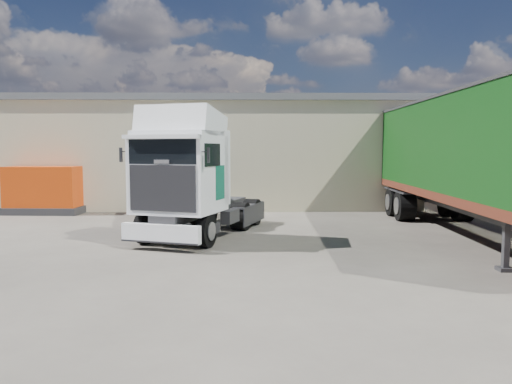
{
  "coord_description": "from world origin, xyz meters",
  "views": [
    {
      "loc": [
        1.1,
        -12.4,
        2.87
      ],
      "look_at": [
        1.27,
        3.0,
        1.52
      ],
      "focal_mm": 35.0,
      "sensor_mm": 36.0,
      "label": 1
    }
  ],
  "objects_px": {
    "box_trailer": "(475,152)",
    "orange_skip": "(46,193)",
    "panel_van": "(164,199)",
    "tractor_unit": "(191,184)"
  },
  "relations": [
    {
      "from": "box_trailer",
      "to": "orange_skip",
      "type": "bearing_deg",
      "value": 160.37
    },
    {
      "from": "box_trailer",
      "to": "panel_van",
      "type": "xyz_separation_m",
      "value": [
        -10.49,
        3.42,
        -1.86
      ]
    },
    {
      "from": "tractor_unit",
      "to": "panel_van",
      "type": "relative_size",
      "value": 1.42
    },
    {
      "from": "panel_van",
      "to": "orange_skip",
      "type": "distance_m",
      "value": 6.47
    },
    {
      "from": "panel_van",
      "to": "orange_skip",
      "type": "xyz_separation_m",
      "value": [
        -5.74,
        2.98,
        0.01
      ]
    },
    {
      "from": "panel_van",
      "to": "orange_skip",
      "type": "bearing_deg",
      "value": 139.63
    },
    {
      "from": "tractor_unit",
      "to": "box_trailer",
      "type": "xyz_separation_m",
      "value": [
        9.01,
        0.17,
        1.02
      ]
    },
    {
      "from": "box_trailer",
      "to": "panel_van",
      "type": "relative_size",
      "value": 3.02
    },
    {
      "from": "box_trailer",
      "to": "orange_skip",
      "type": "distance_m",
      "value": 17.54
    },
    {
      "from": "tractor_unit",
      "to": "orange_skip",
      "type": "relative_size",
      "value": 1.88
    }
  ]
}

